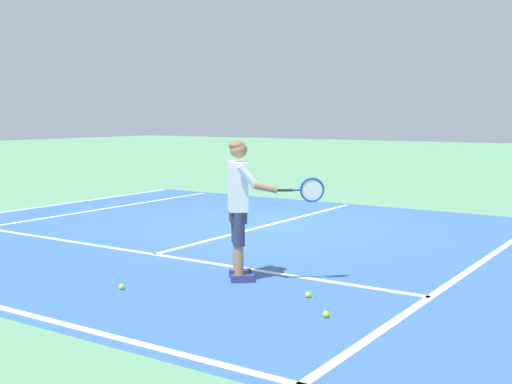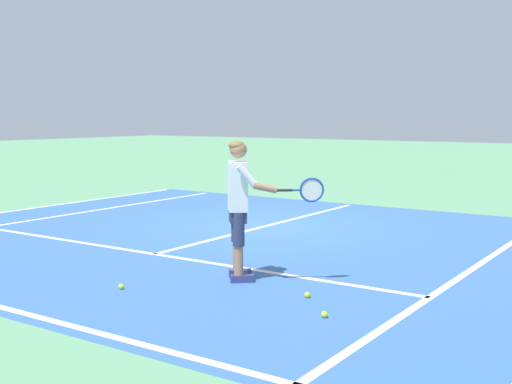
{
  "view_description": "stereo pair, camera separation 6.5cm",
  "coord_description": "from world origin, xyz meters",
  "px_view_note": "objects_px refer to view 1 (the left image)",
  "views": [
    {
      "loc": [
        6.46,
        -10.09,
        2.02
      ],
      "look_at": [
        1.87,
        -3.17,
        1.05
      ],
      "focal_mm": 46.32,
      "sensor_mm": 36.0,
      "label": 1
    },
    {
      "loc": [
        6.51,
        -10.05,
        2.02
      ],
      "look_at": [
        1.87,
        -3.17,
        1.05
      ],
      "focal_mm": 46.32,
      "sensor_mm": 36.0,
      "label": 2
    }
  ],
  "objects_px": {
    "tennis_player": "(240,200)",
    "tennis_ball_by_baseline": "(122,287)",
    "tennis_ball_mid_court": "(326,314)",
    "tennis_ball_near_feet": "(308,295)"
  },
  "relations": [
    {
      "from": "tennis_player",
      "to": "tennis_ball_by_baseline",
      "type": "distance_m",
      "value": 1.74
    },
    {
      "from": "tennis_ball_by_baseline",
      "to": "tennis_ball_mid_court",
      "type": "distance_m",
      "value": 2.5
    },
    {
      "from": "tennis_ball_by_baseline",
      "to": "tennis_ball_mid_court",
      "type": "height_order",
      "value": "same"
    },
    {
      "from": "tennis_player",
      "to": "tennis_ball_mid_court",
      "type": "xyz_separation_m",
      "value": [
        1.6,
        -0.79,
        -0.96
      ]
    },
    {
      "from": "tennis_ball_by_baseline",
      "to": "tennis_ball_mid_court",
      "type": "relative_size",
      "value": 1.0
    },
    {
      "from": "tennis_ball_by_baseline",
      "to": "tennis_ball_near_feet",
      "type": "bearing_deg",
      "value": 24.46
    },
    {
      "from": "tennis_ball_by_baseline",
      "to": "tennis_ball_mid_court",
      "type": "xyz_separation_m",
      "value": [
        2.48,
        0.36,
        0.0
      ]
    },
    {
      "from": "tennis_player",
      "to": "tennis_ball_near_feet",
      "type": "height_order",
      "value": "tennis_player"
    },
    {
      "from": "tennis_ball_near_feet",
      "to": "tennis_ball_by_baseline",
      "type": "bearing_deg",
      "value": -155.54
    },
    {
      "from": "tennis_ball_near_feet",
      "to": "tennis_ball_by_baseline",
      "type": "height_order",
      "value": "same"
    }
  ]
}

